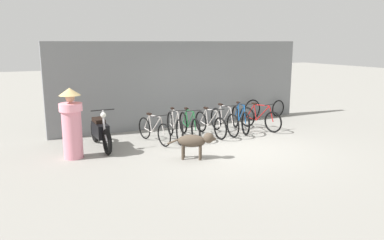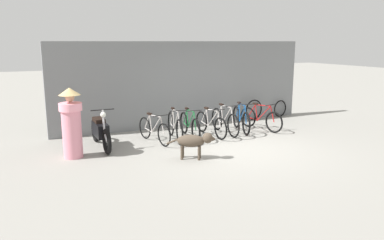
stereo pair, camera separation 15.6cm
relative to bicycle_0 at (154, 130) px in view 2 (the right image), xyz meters
The scene contains 14 objects.
ground_plane 2.24m from the bicycle_0, 39.77° to the right, with size 60.00×60.00×0.00m, color gray.
shop_wall_back 2.55m from the bicycle_0, 43.43° to the left, with size 8.57×0.20×2.69m.
bicycle_0 is the anchor object (origin of this frame).
bicycle_1 0.62m from the bicycle_0, ahead, with size 0.46×1.75×0.90m.
bicycle_2 1.09m from the bicycle_0, ahead, with size 0.46×1.69×0.86m.
bicycle_3 1.73m from the bicycle_0, ahead, with size 0.46×1.69×0.83m.
bicycle_4 2.23m from the bicycle_0, ahead, with size 0.46×1.72×0.90m.
bicycle_5 2.82m from the bicycle_0, ahead, with size 0.58×1.66×0.90m.
bicycle_6 3.48m from the bicycle_0, ahead, with size 0.54×1.65×0.84m.
motorcycle 1.42m from the bicycle_0, behind, with size 0.58×1.93×1.06m.
stray_dog 1.83m from the bicycle_0, 79.14° to the right, with size 1.00×0.70×0.64m.
person_in_robes 2.29m from the bicycle_0, 168.35° to the right, with size 0.59×0.59×1.66m.
spare_tire_left 4.39m from the bicycle_0, 17.99° to the left, with size 0.71×0.11×0.71m.
spare_tire_right 5.50m from the bicycle_0, 14.42° to the left, with size 0.61×0.13×0.61m.
Camera 2 is at (-4.99, -7.90, 2.68)m, focal length 35.00 mm.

